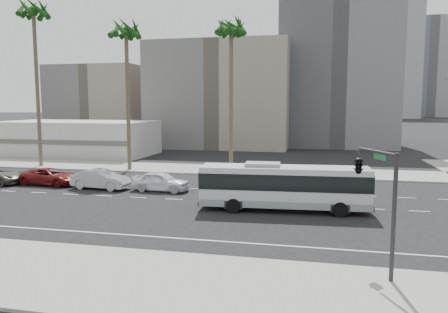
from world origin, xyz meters
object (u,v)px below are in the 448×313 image
(palm_near, at_px, (231,32))
(palm_far, at_px, (34,15))
(car_b, at_px, (101,179))
(car_c, at_px, (51,177))
(traffic_signal, at_px, (362,166))
(palm_mid, at_px, (126,35))
(city_bus, at_px, (284,186))
(car_a, at_px, (161,181))

(palm_near, relative_size, palm_far, 0.85)
(car_b, relative_size, car_c, 0.94)
(car_c, relative_size, palm_far, 0.29)
(car_c, xyz_separation_m, traffic_signal, (26.21, -14.64, 3.80))
(car_b, bearing_deg, palm_mid, 16.17)
(car_b, bearing_deg, city_bus, -100.34)
(city_bus, relative_size, palm_far, 0.61)
(car_b, distance_m, palm_far, 24.28)
(car_c, bearing_deg, car_a, -88.61)
(car_b, height_order, car_c, car_b)
(car_a, relative_size, palm_far, 0.26)
(traffic_signal, bearing_deg, palm_far, 119.79)
(city_bus, height_order, car_a, city_bus)
(palm_far, bearing_deg, car_c, -51.02)
(car_a, distance_m, palm_far, 27.67)
(car_a, distance_m, car_c, 11.02)
(car_c, bearing_deg, palm_far, 43.30)
(car_c, relative_size, palm_mid, 0.33)
(palm_mid, relative_size, palm_far, 0.86)
(car_b, bearing_deg, palm_far, 56.22)
(traffic_signal, distance_m, palm_mid, 35.01)
(car_a, distance_m, car_b, 5.51)
(car_b, xyz_separation_m, traffic_signal, (20.71, -13.84, 3.71))
(palm_mid, xyz_separation_m, palm_far, (-11.57, 0.37, 2.66))
(palm_far, bearing_deg, palm_mid, -1.84)
(traffic_signal, distance_m, palm_near, 29.11)
(car_a, relative_size, car_c, 0.90)
(car_b, relative_size, traffic_signal, 0.95)
(city_bus, distance_m, traffic_signal, 10.69)
(city_bus, relative_size, traffic_signal, 2.16)
(city_bus, relative_size, palm_near, 0.72)
(car_a, height_order, traffic_signal, traffic_signal)
(car_a, relative_size, traffic_signal, 0.91)
(palm_near, height_order, palm_far, palm_far)
(palm_near, bearing_deg, city_bus, -65.78)
(city_bus, distance_m, palm_far, 37.38)
(city_bus, height_order, palm_near, palm_near)
(traffic_signal, xyz_separation_m, palm_mid, (-22.83, 24.40, 10.44))
(car_a, bearing_deg, city_bus, -110.52)
(palm_far, bearing_deg, car_b, -38.59)
(car_a, height_order, palm_mid, palm_mid)
(car_b, height_order, traffic_signal, traffic_signal)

